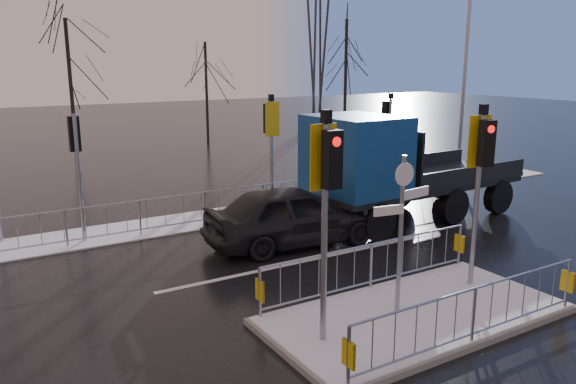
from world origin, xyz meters
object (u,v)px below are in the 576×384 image
traffic_island (415,299)px  street_lamp_right (466,74)px  car_far_lane (294,215)px  flatbed_truck (382,167)px

traffic_island → street_lamp_right: 14.14m
traffic_island → street_lamp_right: (10.58, 8.49, 4.00)m
car_far_lane → street_lamp_right: street_lamp_right is taller
traffic_island → flatbed_truck: size_ratio=0.81×
traffic_island → flatbed_truck: traffic_island is taller
car_far_lane → street_lamp_right: size_ratio=0.61×
traffic_island → flatbed_truck: 6.59m
traffic_island → car_far_lane: (0.36, 5.07, 0.44)m
traffic_island → car_far_lane: size_ratio=1.24×
traffic_island → street_lamp_right: bearing=38.7°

